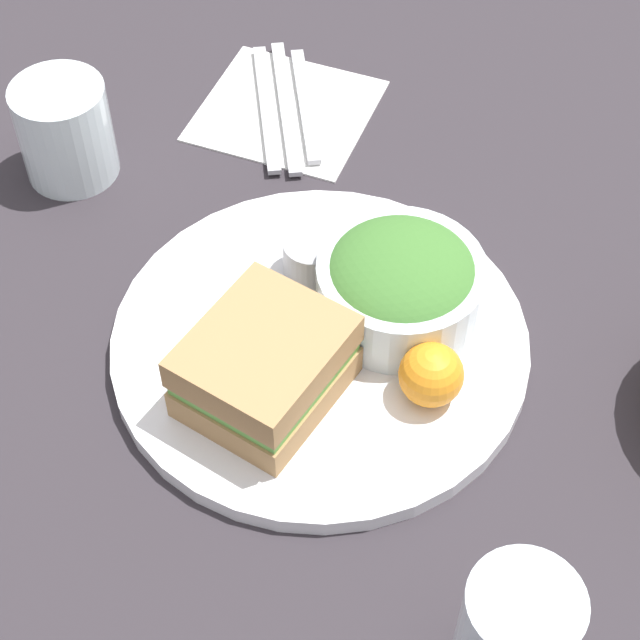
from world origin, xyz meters
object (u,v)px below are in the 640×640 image
sandwich (265,367)px  plate (320,343)px  spoon (305,105)px  knife (286,106)px  dressing_cup (312,257)px  salad_bowl (401,283)px  water_glass (65,131)px  fork (267,107)px

sandwich → plate: bearing=164.0°
plate → spoon: plate is taller
sandwich → knife: 0.33m
dressing_cup → salad_bowl: bearing=80.9°
salad_bowl → knife: (-0.20, -0.18, -0.04)m
dressing_cup → water_glass: bearing=-101.3°
dressing_cup → knife: size_ratio=0.25×
sandwich → dressing_cup: bearing=-174.5°
salad_bowl → knife: bearing=-138.7°
plate → dressing_cup: bearing=-153.7°
knife → water_glass: size_ratio=2.09×
dressing_cup → spoon: dressing_cup is taller
fork → water_glass: water_glass is taller
dressing_cup → spoon: size_ratio=0.29×
knife → plate: bearing=180.0°
knife → water_glass: 0.20m
knife → water_glass: (0.14, -0.14, 0.04)m
plate → sandwich: (0.06, -0.02, 0.04)m
salad_bowl → water_glass: bearing=-100.7°
sandwich → salad_bowl: salad_bowl is taller
dressing_cup → fork: bearing=-147.1°
knife → spoon: size_ratio=1.17×
dressing_cup → knife: (-0.19, -0.10, -0.03)m
sandwich → water_glass: bearing=-123.4°
fork → water_glass: 0.19m
spoon → water_glass: (0.15, -0.16, 0.04)m
plate → spoon: size_ratio=1.99×
plate → water_glass: (-0.11, -0.27, 0.04)m
plate → salad_bowl: bearing=135.2°
dressing_cup → water_glass: (-0.05, -0.24, 0.01)m
spoon → plate: bearing=176.3°
salad_bowl → knife: 0.27m
sandwich → fork: (-0.30, -0.13, -0.04)m
knife → sandwich: bearing=172.3°
sandwich → knife: sandwich is taller
plate → sandwich: size_ratio=2.46×
sandwich → spoon: (-0.32, -0.10, -0.04)m
water_glass → sandwich: bearing=56.6°
fork → spoon: same height
plate → fork: size_ratio=1.79×
fork → water_glass: bearing=108.1°
sandwich → spoon: size_ratio=0.81×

